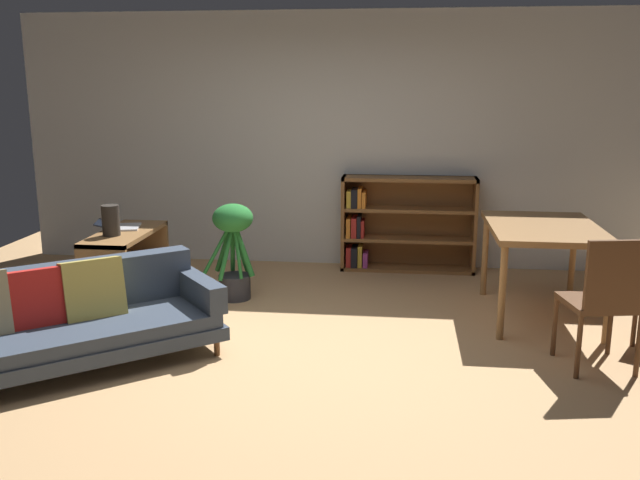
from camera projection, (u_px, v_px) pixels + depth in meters
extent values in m
plane|color=tan|center=(294.00, 354.00, 5.08)|extent=(8.16, 8.16, 0.00)
cube|color=silver|center=(332.00, 141.00, 7.39)|extent=(6.80, 0.10, 2.70)
cylinder|color=brown|center=(217.00, 347.00, 5.05)|extent=(0.04, 0.04, 0.12)
cylinder|color=brown|center=(183.00, 321.00, 5.60)|extent=(0.04, 0.04, 0.12)
cube|color=#384251|center=(72.00, 345.00, 4.81)|extent=(2.10, 1.91, 0.10)
cube|color=#384251|center=(70.00, 331.00, 4.78)|extent=(2.01, 1.84, 0.10)
cube|color=#384251|center=(58.00, 289.00, 4.98)|extent=(1.65, 1.39, 0.37)
cube|color=#384251|center=(199.00, 289.00, 5.25)|extent=(0.59, 0.67, 0.20)
cube|color=red|center=(32.00, 299.00, 4.74)|extent=(0.44, 0.41, 0.42)
cube|color=tan|center=(93.00, 289.00, 4.95)|extent=(0.48, 0.45, 0.45)
cube|color=olive|center=(147.00, 252.00, 6.85)|extent=(0.45, 0.04, 0.63)
cube|color=olive|center=(103.00, 281.00, 5.85)|extent=(0.45, 0.04, 0.63)
cube|color=olive|center=(127.00, 265.00, 6.35)|extent=(0.45, 1.04, 0.04)
cube|color=olive|center=(124.00, 234.00, 6.28)|extent=(0.45, 1.08, 0.04)
cube|color=olive|center=(129.00, 296.00, 6.41)|extent=(0.45, 1.04, 0.04)
cube|color=silver|center=(128.00, 227.00, 6.44)|extent=(0.28, 0.36, 0.02)
cube|color=black|center=(107.00, 224.00, 6.41)|extent=(0.26, 0.35, 0.06)
cylinder|color=#2D2823|center=(111.00, 220.00, 6.09)|extent=(0.15, 0.15, 0.27)
cylinder|color=slate|center=(110.00, 214.00, 6.07)|extent=(0.09, 0.09, 0.01)
cylinder|color=#333338|center=(235.00, 287.00, 6.37)|extent=(0.29, 0.29, 0.23)
cylinder|color=#287A33|center=(243.00, 249.00, 6.27)|extent=(0.22, 0.07, 0.52)
cylinder|color=#287A33|center=(240.00, 250.00, 6.36)|extent=(0.13, 0.19, 0.47)
cylinder|color=#287A33|center=(233.00, 246.00, 6.37)|extent=(0.10, 0.21, 0.53)
cylinder|color=#287A33|center=(225.00, 246.00, 6.37)|extent=(0.25, 0.19, 0.54)
cylinder|color=#287A33|center=(217.00, 249.00, 6.23)|extent=(0.30, 0.18, 0.54)
cylinder|color=#287A33|center=(226.00, 253.00, 6.20)|extent=(0.12, 0.24, 0.49)
cylinder|color=#287A33|center=(237.00, 247.00, 6.22)|extent=(0.13, 0.15, 0.58)
ellipsoid|color=#287A33|center=(233.00, 218.00, 6.22)|extent=(0.37, 0.37, 0.26)
cylinder|color=olive|center=(485.00, 256.00, 6.43)|extent=(0.06, 0.06, 0.75)
cylinder|color=olive|center=(502.00, 293.00, 5.30)|extent=(0.06, 0.06, 0.75)
cylinder|color=olive|center=(573.00, 259.00, 6.34)|extent=(0.06, 0.06, 0.75)
cylinder|color=olive|center=(609.00, 297.00, 5.21)|extent=(0.06, 0.06, 0.75)
cube|color=olive|center=(544.00, 228.00, 5.73)|extent=(0.89, 1.27, 0.05)
cylinder|color=#56351E|center=(635.00, 318.00, 5.19)|extent=(0.04, 0.04, 0.46)
cylinder|color=#56351E|center=(555.00, 326.00, 5.02)|extent=(0.04, 0.04, 0.45)
cylinder|color=#56351E|center=(610.00, 325.00, 5.04)|extent=(0.04, 0.04, 0.45)
cylinder|color=#56351E|center=(579.00, 347.00, 4.62)|extent=(0.04, 0.04, 0.45)
cylinder|color=#56351E|center=(639.00, 346.00, 4.65)|extent=(0.04, 0.04, 0.45)
cube|color=#56351E|center=(598.00, 303.00, 4.78)|extent=(0.52, 0.52, 0.04)
cube|color=#56351E|center=(616.00, 275.00, 4.52)|extent=(0.41, 0.11, 0.47)
cube|color=brown|center=(344.00, 223.00, 7.35)|extent=(0.04, 0.33, 1.00)
cube|color=brown|center=(474.00, 226.00, 7.19)|extent=(0.04, 0.33, 1.00)
cube|color=brown|center=(410.00, 179.00, 7.16)|extent=(1.41, 0.33, 0.04)
cube|color=brown|center=(407.00, 268.00, 7.38)|extent=(1.41, 0.33, 0.04)
cube|color=brown|center=(408.00, 221.00, 7.41)|extent=(1.37, 0.04, 1.00)
cube|color=brown|center=(408.00, 239.00, 7.30)|extent=(1.37, 0.31, 0.04)
cube|color=brown|center=(409.00, 209.00, 7.23)|extent=(1.37, 0.31, 0.04)
cube|color=red|center=(349.00, 256.00, 7.39)|extent=(0.05, 0.20, 0.21)
cube|color=black|center=(355.00, 256.00, 7.40)|extent=(0.06, 0.26, 0.21)
cube|color=gold|center=(360.00, 255.00, 7.38)|extent=(0.04, 0.20, 0.23)
cube|color=#993884|center=(366.00, 259.00, 7.38)|extent=(0.05, 0.23, 0.16)
cube|color=orange|center=(349.00, 226.00, 7.34)|extent=(0.04, 0.27, 0.21)
cube|color=red|center=(354.00, 226.00, 7.33)|extent=(0.05, 0.27, 0.21)
cube|color=black|center=(359.00, 226.00, 7.32)|extent=(0.04, 0.26, 0.23)
cube|color=red|center=(363.00, 228.00, 7.31)|extent=(0.03, 0.21, 0.18)
cube|color=gold|center=(349.00, 199.00, 7.25)|extent=(0.05, 0.21, 0.18)
cube|color=black|center=(355.00, 198.00, 7.25)|extent=(0.06, 0.24, 0.19)
cube|color=orange|center=(360.00, 197.00, 7.25)|extent=(0.04, 0.25, 0.21)
cube|color=orange|center=(364.00, 199.00, 7.25)|extent=(0.04, 0.27, 0.17)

